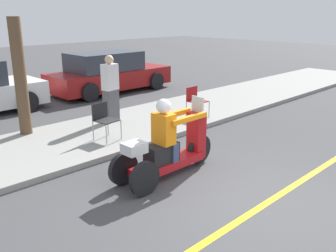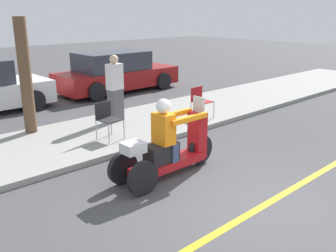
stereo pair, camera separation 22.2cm
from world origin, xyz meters
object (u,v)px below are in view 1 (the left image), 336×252
at_px(spectator_near_curb, 110,90).
at_px(folding_chair_set_back, 104,117).
at_px(tree_trunk, 20,77).
at_px(folding_chair_curbside, 195,99).
at_px(motorcycle_trike, 168,148).
at_px(parked_car_lot_far, 109,73).

relative_size(spectator_near_curb, folding_chair_set_back, 2.10).
bearing_deg(spectator_near_curb, folding_chair_set_back, -132.64).
distance_m(spectator_near_curb, tree_trunk, 2.21).
distance_m(spectator_near_curb, folding_chair_curbside, 2.28).
xyz_separation_m(motorcycle_trike, tree_trunk, (-0.90, 3.89, 0.93)).
xyz_separation_m(spectator_near_curb, folding_chair_curbside, (1.87, -1.28, -0.33)).
relative_size(motorcycle_trike, tree_trunk, 0.84).
relative_size(folding_chair_set_back, tree_trunk, 0.31).
xyz_separation_m(motorcycle_trike, folding_chair_set_back, (0.19, 2.25, 0.09)).
bearing_deg(tree_trunk, spectator_near_curb, -15.29).
height_order(parked_car_lot_far, tree_trunk, tree_trunk).
distance_m(folding_chair_curbside, parked_car_lot_far, 4.92).
xyz_separation_m(folding_chair_set_back, tree_trunk, (-1.09, 1.64, 0.83)).
height_order(folding_chair_curbside, parked_car_lot_far, parked_car_lot_far).
bearing_deg(parked_car_lot_far, motorcycle_trike, -118.13).
distance_m(parked_car_lot_far, tree_trunk, 5.56).
bearing_deg(folding_chair_curbside, tree_trunk, 154.94).
xyz_separation_m(spectator_near_curb, folding_chair_set_back, (-0.99, -1.07, -0.33)).
bearing_deg(motorcycle_trike, spectator_near_curb, 70.48).
height_order(motorcycle_trike, folding_chair_set_back, motorcycle_trike).
bearing_deg(spectator_near_curb, parked_car_lot_far, 54.98).
relative_size(motorcycle_trike, parked_car_lot_far, 0.49).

